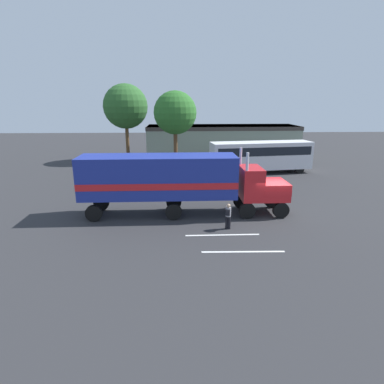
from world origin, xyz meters
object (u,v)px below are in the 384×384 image
at_px(semi_truck, 175,179).
at_px(tree_center, 175,113).
at_px(person_bystander, 228,215).
at_px(parked_car, 113,174).
at_px(parked_bus, 261,154).
at_px(tree_left, 126,107).

distance_m(semi_truck, tree_center, 15.00).
distance_m(person_bystander, tree_center, 18.47).
relative_size(person_bystander, parked_car, 0.35).
xyz_separation_m(semi_truck, parked_bus, (9.17, 12.99, -0.46)).
bearing_deg(parked_bus, parked_car, -167.29).
height_order(person_bystander, parked_car, person_bystander).
height_order(person_bystander, tree_center, tree_center).
xyz_separation_m(tree_left, tree_center, (6.42, -6.71, -0.57)).
height_order(person_bystander, tree_left, tree_left).
bearing_deg(semi_truck, person_bystander, -40.45).
bearing_deg(parked_car, tree_center, 39.19).
bearing_deg(tree_left, person_bystander, -67.68).
distance_m(person_bystander, tree_left, 26.65).
relative_size(semi_truck, parked_car, 3.07).
relative_size(semi_truck, parked_bus, 1.26).
bearing_deg(parked_bus, tree_center, 170.85).
bearing_deg(semi_truck, parked_car, 123.26).
bearing_deg(tree_center, tree_left, 133.77).
bearing_deg(person_bystander, semi_truck, 139.55).
bearing_deg(person_bystander, parked_car, 127.73).
height_order(semi_truck, tree_center, tree_center).
bearing_deg(tree_center, semi_truck, -89.45).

